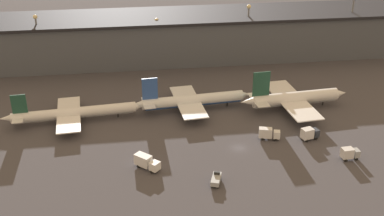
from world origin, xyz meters
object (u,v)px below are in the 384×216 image
Objects in this scene: airplane_2 at (294,98)px; service_vehicle_1 at (309,133)px; airplane_0 at (73,113)px; airplane_1 at (192,101)px; service_vehicle_2 at (146,162)px; service_vehicle_4 at (269,133)px; service_vehicle_0 at (216,179)px; service_vehicle_3 at (350,153)px.

service_vehicle_1 is at bearing -100.55° from airplane_2.
airplane_0 is 7.85× the size of service_vehicle_1.
airplane_0 is 1.09× the size of airplane_1.
service_vehicle_1 is (-2.14, -21.55, -1.71)m from airplane_2.
airplane_0 is 38.63m from service_vehicle_2.
airplane_1 is at bearing 146.19° from service_vehicle_4.
airplane_0 is 8.07× the size of service_vehicle_0.
airplane_2 is 6.59× the size of service_vehicle_1.
airplane_1 is 5.84× the size of service_vehicle_2.
service_vehicle_2 reaches higher than service_vehicle_4.
airplane_1 is 1.09× the size of airplane_2.
airplane_0 is at bearing 176.67° from service_vehicle_4.
service_vehicle_1 is 51.51m from service_vehicle_2.
service_vehicle_0 is 1.09× the size of service_vehicle_3.
airplane_0 is 6.38× the size of service_vehicle_2.
service_vehicle_1 is at bearing -21.68° from airplane_0.
service_vehicle_3 is at bearing -28.10° from airplane_0.
service_vehicle_0 is at bearing -175.13° from service_vehicle_3.
service_vehicle_0 is 0.79× the size of service_vehicle_2.
service_vehicle_2 reaches higher than service_vehicle_0.
airplane_0 reaches higher than service_vehicle_4.
airplane_2 is at bearing 94.41° from service_vehicle_3.
airplane_0 is 40.09m from airplane_1.
service_vehicle_1 is 0.88× the size of service_vehicle_4.
airplane_0 is 57.71m from service_vehicle_0.
service_vehicle_4 is at bearing -23.39° from airplane_0.
service_vehicle_4 is at bearing -131.31° from airplane_2.
service_vehicle_2 is at bearing 174.88° from service_vehicle_1.
airplane_1 is at bearing 168.64° from airplane_2.
airplane_0 is at bearing 152.31° from service_vehicle_3.
service_vehicle_3 is at bearing -86.00° from airplane_2.
service_vehicle_2 is at bearing -59.36° from airplane_0.
service_vehicle_3 is at bearing -61.64° from service_vehicle_0.
airplane_0 is at bearing -179.87° from airplane_1.
service_vehicle_4 is at bearing -53.88° from airplane_1.
airplane_2 is at bearing 68.75° from service_vehicle_4.
airplane_1 is at bearing 19.65° from service_vehicle_0.
service_vehicle_2 is (22.43, -31.44, -0.89)m from airplane_0.
airplane_2 is 21.72m from service_vehicle_1.
airplane_0 reaches higher than service_vehicle_2.
airplane_2 reaches higher than service_vehicle_1.
service_vehicle_2 reaches higher than service_vehicle_3.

